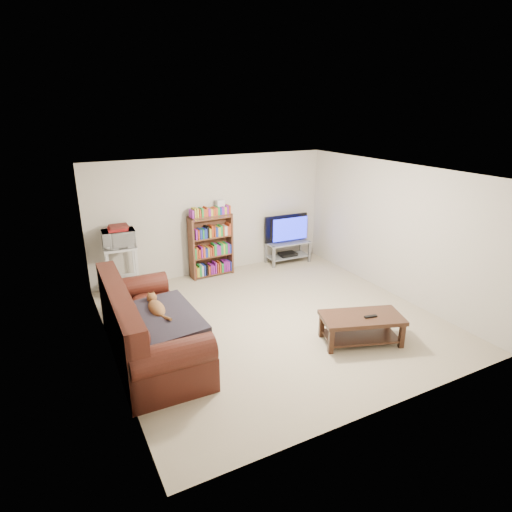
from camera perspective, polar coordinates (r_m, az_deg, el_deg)
floor at (r=7.10m, az=2.23°, el=-8.47°), size 5.00×5.00×0.00m
ceiling at (r=6.34m, az=2.51°, el=11.07°), size 5.00×5.00×0.00m
wall_back at (r=8.79m, az=-5.75°, el=5.37°), size 5.00×0.00×5.00m
wall_front at (r=4.79m, az=17.46°, el=-7.83°), size 5.00×0.00×5.00m
wall_left at (r=5.87m, az=-19.38°, el=-2.90°), size 0.00×5.00×5.00m
wall_right at (r=8.11m, az=17.93°, el=3.31°), size 0.00×5.00×5.00m
sofa at (r=6.20m, az=-14.57°, el=-9.83°), size 1.12×2.47×1.04m
blanket at (r=5.97m, az=-12.57°, el=-8.21°), size 1.02×1.28×0.20m
cat at (r=6.14m, az=-13.12°, el=-6.83°), size 0.28×0.67×0.20m
coffee_table at (r=6.53m, az=13.87°, el=-8.77°), size 1.30×0.94×0.43m
remote at (r=6.46m, az=15.04°, el=-7.79°), size 0.20×0.09×0.02m
tv_stand at (r=9.51m, az=4.26°, el=1.01°), size 0.97×0.46×0.48m
television at (r=9.38m, az=4.33°, el=3.62°), size 1.03×0.17×0.59m
dvd_player at (r=9.56m, az=4.24°, el=0.25°), size 0.39×0.28×0.06m
bookshelf at (r=8.70m, az=-6.02°, el=1.51°), size 0.89×0.31×1.28m
shelf_clutter at (r=8.56m, az=-5.62°, el=6.24°), size 0.65×0.22×0.28m
microwave_stand at (r=8.19m, az=-17.49°, el=-1.02°), size 0.60×0.45×0.92m
microwave at (r=8.04m, az=-17.84°, el=2.23°), size 0.59×0.42×0.31m
game_boxes at (r=7.99m, az=-17.97°, el=3.47°), size 0.35×0.31×0.05m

